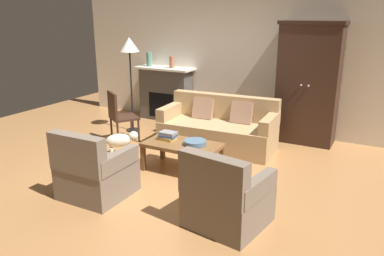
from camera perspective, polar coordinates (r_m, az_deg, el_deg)
The scene contains 15 objects.
ground_plane at distance 5.64m, azimuth -2.94°, elevation -6.22°, with size 9.60×9.60×0.00m, color #B27A47.
back_wall at distance 7.52m, azimuth 7.16°, elevation 10.60°, with size 7.20×0.10×2.80m, color silver.
fireplace at distance 8.12m, azimuth -3.99°, elevation 5.22°, with size 1.26×0.48×1.12m.
armoire at distance 6.87m, azimuth 17.02°, elevation 6.42°, with size 1.06×0.57×2.09m.
couch at distance 6.46m, azimuth 4.00°, elevation -0.18°, with size 1.96×0.95×0.86m.
coffee_table at distance 5.46m, azimuth -1.44°, elevation -2.84°, with size 1.10×0.60×0.42m.
fruit_bowl at distance 5.37m, azimuth 0.46°, elevation -2.20°, with size 0.32×0.32×0.07m, color slate.
book_stack at distance 5.58m, azimuth -3.65°, elevation -1.17°, with size 0.26×0.19×0.12m.
mantel_vase_jade at distance 8.20m, azimuth -6.45°, elevation 10.20°, with size 0.12×0.12×0.29m, color slate.
mantel_vase_terracotta at distance 7.90m, azimuth -3.04°, elevation 9.84°, with size 0.10×0.10×0.24m, color #A86042.
armchair_near_left at distance 4.89m, azimuth -14.41°, elevation -6.51°, with size 0.78×0.78×0.88m.
armchair_near_right at distance 4.13m, azimuth 5.11°, elevation -10.50°, with size 0.88×0.88×0.88m.
side_chair_wooden at distance 6.79m, azimuth -10.86°, elevation 2.13°, with size 0.61×0.61×0.90m.
floor_lamp at distance 7.22m, azimuth -9.34°, elevation 11.42°, with size 0.36×0.36×1.78m.
dog at distance 6.21m, azimuth -10.64°, elevation -1.86°, with size 0.47×0.44×0.39m.
Camera 1 is at (2.71, -4.42, 2.22)m, focal length 35.59 mm.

